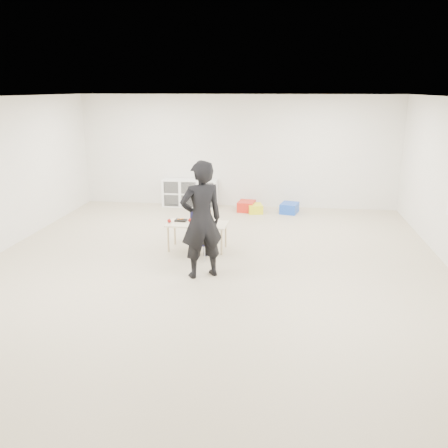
# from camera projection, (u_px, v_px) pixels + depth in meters

# --- Properties ---
(room) EXTENTS (9.00, 9.02, 2.80)m
(room) POSITION_uv_depth(u_px,v_px,m) (210.00, 187.00, 7.63)
(room) COLOR #C5B598
(room) RESTS_ON ground
(table) EXTENTS (1.15, 0.62, 0.52)m
(table) POSITION_uv_depth(u_px,v_px,m) (197.00, 236.00, 8.89)
(table) COLOR beige
(table) RESTS_ON ground
(chair_near) EXTENTS (0.31, 0.30, 0.62)m
(chair_near) POSITION_uv_depth(u_px,v_px,m) (199.00, 242.00, 8.38)
(chair_near) COLOR black
(chair_near) RESTS_ON ground
(chair_far) EXTENTS (0.31, 0.30, 0.62)m
(chair_far) POSITION_uv_depth(u_px,v_px,m) (196.00, 226.00, 9.38)
(chair_far) COLOR black
(chair_far) RESTS_ON ground
(child) EXTENTS (0.43, 0.43, 0.97)m
(child) POSITION_uv_depth(u_px,v_px,m) (199.00, 233.00, 8.33)
(child) COLOR #A7BEE2
(child) RESTS_ON chair_near
(lunch_tray_near) EXTENTS (0.23, 0.17, 0.03)m
(lunch_tray_near) POSITION_uv_depth(u_px,v_px,m) (204.00, 222.00, 8.84)
(lunch_tray_near) COLOR black
(lunch_tray_near) RESTS_ON table
(lunch_tray_far) EXTENTS (0.23, 0.17, 0.03)m
(lunch_tray_far) POSITION_uv_depth(u_px,v_px,m) (181.00, 220.00, 8.96)
(lunch_tray_far) COLOR black
(lunch_tray_far) RESTS_ON table
(milk_carton) EXTENTS (0.07, 0.07, 0.10)m
(milk_carton) POSITION_uv_depth(u_px,v_px,m) (197.00, 222.00, 8.72)
(milk_carton) COLOR white
(milk_carton) RESTS_ON table
(bread_roll) EXTENTS (0.09, 0.09, 0.07)m
(bread_roll) POSITION_uv_depth(u_px,v_px,m) (210.00, 224.00, 8.65)
(bread_roll) COLOR #B9804C
(bread_roll) RESTS_ON table
(apple_near) EXTENTS (0.07, 0.07, 0.07)m
(apple_near) POSITION_uv_depth(u_px,v_px,m) (190.00, 220.00, 8.89)
(apple_near) COLOR maroon
(apple_near) RESTS_ON table
(apple_far) EXTENTS (0.07, 0.07, 0.07)m
(apple_far) POSITION_uv_depth(u_px,v_px,m) (169.00, 221.00, 8.84)
(apple_far) COLOR maroon
(apple_far) RESTS_ON table
(cubby_shelf) EXTENTS (1.40, 0.40, 0.70)m
(cubby_shelf) POSITION_uv_depth(u_px,v_px,m) (190.00, 193.00, 12.15)
(cubby_shelf) COLOR white
(cubby_shelf) RESTS_ON ground
(adult) EXTENTS (0.82, 0.73, 1.89)m
(adult) POSITION_uv_depth(u_px,v_px,m) (201.00, 220.00, 7.44)
(adult) COLOR black
(adult) RESTS_ON ground
(bin_red) EXTENTS (0.44, 0.54, 0.24)m
(bin_red) POSITION_uv_depth(u_px,v_px,m) (246.00, 206.00, 11.75)
(bin_red) COLOR red
(bin_red) RESTS_ON ground
(bin_yellow) EXTENTS (0.42, 0.49, 0.21)m
(bin_yellow) POSITION_uv_depth(u_px,v_px,m) (255.00, 208.00, 11.58)
(bin_yellow) COLOR yellow
(bin_yellow) RESTS_ON ground
(bin_blue) EXTENTS (0.49, 0.57, 0.24)m
(bin_blue) POSITION_uv_depth(u_px,v_px,m) (289.00, 208.00, 11.56)
(bin_blue) COLOR blue
(bin_blue) RESTS_ON ground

